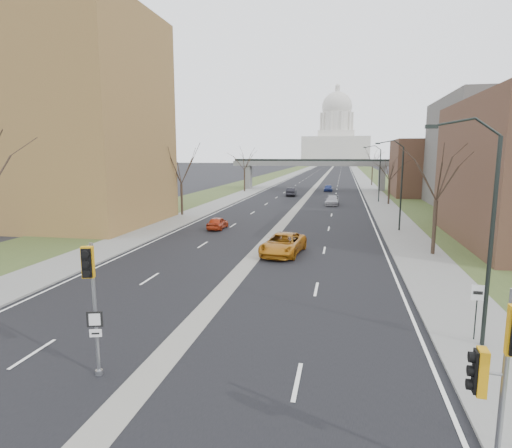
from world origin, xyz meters
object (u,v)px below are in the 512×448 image
(car_left_near, at_px, (218,223))
(car_right_near, at_px, (283,244))
(car_right_far, at_px, (328,188))
(car_right_mid, at_px, (332,201))
(signal_pole_median, at_px, (91,287))
(speed_limit_sign, at_px, (477,302))
(car_left_far, at_px, (291,192))
(signal_pole_right, at_px, (499,366))

(car_left_near, bearing_deg, car_right_near, 130.10)
(car_right_near, xyz_separation_m, car_right_far, (1.35, 56.56, -0.10))
(car_right_mid, xyz_separation_m, car_right_far, (-1.43, 23.89, 0.01))
(signal_pole_median, xyz_separation_m, speed_limit_sign, (13.26, 5.60, -1.54))
(car_left_far, bearing_deg, car_left_near, 83.64)
(car_right_near, relative_size, car_right_far, 1.41)
(car_left_near, relative_size, car_right_mid, 0.78)
(car_right_near, bearing_deg, signal_pole_right, -64.09)
(car_left_near, xyz_separation_m, car_right_mid, (10.77, 23.09, 0.05))
(speed_limit_sign, bearing_deg, car_right_mid, 98.24)
(car_left_near, relative_size, car_right_near, 0.64)
(signal_pole_median, relative_size, car_left_far, 1.05)
(signal_pole_right, bearing_deg, car_right_near, 111.77)
(speed_limit_sign, bearing_deg, signal_pole_right, -103.61)
(signal_pole_median, distance_m, car_left_near, 29.25)
(signal_pole_right, height_order, car_left_far, signal_pole_right)
(car_right_far, bearing_deg, car_left_near, -100.01)
(signal_pole_right, xyz_separation_m, car_right_near, (-7.62, 22.04, -2.30))
(signal_pole_median, relative_size, car_right_far, 1.15)
(signal_pole_right, xyz_separation_m, car_left_near, (-15.60, 31.62, -2.47))
(speed_limit_sign, relative_size, car_right_far, 0.56)
(signal_pole_median, xyz_separation_m, car_left_near, (-4.36, 28.81, -2.59))
(car_right_mid, height_order, car_right_far, car_right_far)
(car_right_near, distance_m, car_right_far, 56.58)
(signal_pole_right, distance_m, car_left_near, 35.34)
(car_right_near, height_order, car_right_mid, car_right_near)
(signal_pole_median, xyz_separation_m, car_right_near, (3.63, 19.22, -2.43))
(car_left_far, distance_m, car_right_far, 12.62)
(car_left_far, relative_size, car_right_far, 1.09)
(signal_pole_right, distance_m, speed_limit_sign, 8.76)
(car_left_near, xyz_separation_m, car_right_near, (7.98, -9.58, 0.17))
(signal_pole_median, distance_m, speed_limit_sign, 14.47)
(car_right_near, relative_size, car_right_mid, 1.22)
(car_right_mid, bearing_deg, car_left_near, -113.18)
(signal_pole_right, height_order, speed_limit_sign, signal_pole_right)
(speed_limit_sign, height_order, car_right_near, speed_limit_sign)
(speed_limit_sign, xyz_separation_m, car_left_near, (-17.61, 23.21, -1.06))
(signal_pole_right, relative_size, speed_limit_sign, 2.08)
(car_right_far, bearing_deg, car_right_near, -90.14)
(signal_pole_right, xyz_separation_m, car_left_far, (-12.45, 67.60, -2.37))
(signal_pole_median, bearing_deg, speed_limit_sign, 6.36)
(car_left_near, xyz_separation_m, car_left_far, (3.16, 35.98, 0.10))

